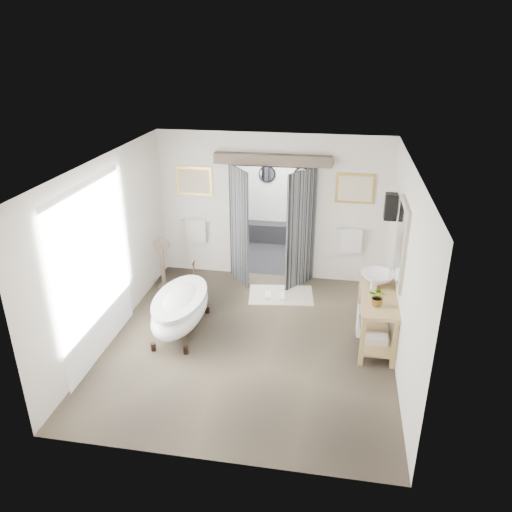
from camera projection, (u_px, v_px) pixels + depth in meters
name	position (u px, v px, depth m)	size (l,w,h in m)	color
ground_plane	(250.00, 342.00, 8.05)	(5.00, 5.00, 0.00)	brown
room_shell	(245.00, 237.00, 7.20)	(4.52, 5.02, 2.91)	beige
shower_room	(281.00, 210.00, 11.28)	(2.22, 2.01, 2.51)	black
back_wall_dressing	(271.00, 205.00, 9.50)	(3.82, 0.74, 2.52)	black
clawfoot_tub	(181.00, 308.00, 8.18)	(0.81, 1.80, 0.88)	#33221A
vanity	(375.00, 312.00, 7.91)	(0.57, 1.60, 0.85)	#A48351
pedestal_mirror	(163.00, 267.00, 9.57)	(0.32, 0.21, 1.08)	brown
rug	(281.00, 295.00, 9.48)	(1.20, 0.80, 0.01)	beige
slippers	(275.00, 296.00, 9.38)	(0.42, 0.30, 0.05)	white
basin	(378.00, 278.00, 8.02)	(0.55, 0.55, 0.19)	white
plant	(378.00, 297.00, 7.35)	(0.26, 0.23, 0.29)	gray
soap_bottle_a	(374.00, 283.00, 7.86)	(0.09, 0.09, 0.19)	gray
soap_bottle_b	(374.00, 269.00, 8.36)	(0.13, 0.13, 0.17)	gray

